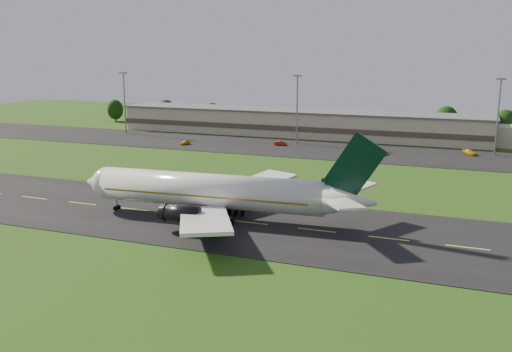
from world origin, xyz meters
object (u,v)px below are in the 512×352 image
(light_mast_west, at_px, (124,95))
(service_vehicle_a, at_px, (185,142))
(service_vehicle_d, at_px, (470,152))
(terminal, at_px, (316,124))
(airliner, at_px, (215,192))
(service_vehicle_b, at_px, (280,143))
(light_mast_centre, at_px, (297,101))
(service_vehicle_c, at_px, (381,152))
(light_mast_east, at_px, (499,107))

(light_mast_west, xyz_separation_m, service_vehicle_a, (30.03, -14.25, -12.02))
(service_vehicle_a, bearing_deg, service_vehicle_d, 19.52)
(terminal, relative_size, service_vehicle_d, 30.88)
(terminal, bearing_deg, service_vehicle_a, -135.86)
(airliner, height_order, service_vehicle_b, airliner)
(light_mast_west, relative_size, service_vehicle_b, 5.44)
(light_mast_centre, distance_m, service_vehicle_c, 31.11)
(light_mast_east, bearing_deg, airliner, -119.00)
(airliner, bearing_deg, light_mast_east, 56.90)
(light_mast_east, distance_m, service_vehicle_a, 86.99)
(terminal, xyz_separation_m, light_mast_west, (-61.40, -16.18, 8.75))
(light_mast_east, distance_m, service_vehicle_b, 59.66)
(light_mast_east, bearing_deg, light_mast_west, 180.00)
(service_vehicle_c, relative_size, service_vehicle_d, 0.97)
(service_vehicle_b, bearing_deg, service_vehicle_a, 104.25)
(service_vehicle_a, xyz_separation_m, service_vehicle_b, (26.80, 8.66, 0.00))
(light_mast_west, xyz_separation_m, light_mast_centre, (60.00, 0.00, 0.00))
(service_vehicle_a, bearing_deg, light_mast_centre, 36.17)
(light_mast_west, height_order, light_mast_east, same)
(service_vehicle_a, distance_m, service_vehicle_c, 56.81)
(airliner, relative_size, light_mast_east, 2.52)
(light_mast_centre, height_order, service_vehicle_b, light_mast_centre)
(terminal, bearing_deg, airliner, -84.48)
(light_mast_east, height_order, service_vehicle_a, light_mast_east)
(terminal, xyz_separation_m, light_mast_centre, (-1.40, -16.18, 8.75))
(service_vehicle_a, relative_size, service_vehicle_d, 0.77)
(light_mast_west, xyz_separation_m, light_mast_east, (115.00, 0.00, 0.00))
(light_mast_centre, distance_m, service_vehicle_a, 35.30)
(service_vehicle_c, bearing_deg, service_vehicle_b, -176.28)
(light_mast_east, xyz_separation_m, service_vehicle_b, (-58.17, -5.59, -12.02))
(light_mast_centre, xyz_separation_m, light_mast_east, (55.00, 0.00, 0.00))
(light_mast_east, xyz_separation_m, service_vehicle_a, (-84.97, -14.25, -12.02))
(terminal, bearing_deg, service_vehicle_b, -101.86)
(service_vehicle_b, distance_m, service_vehicle_d, 52.20)
(light_mast_east, bearing_deg, service_vehicle_b, -174.51)
(light_mast_west, height_order, light_mast_centre, same)
(service_vehicle_a, distance_m, service_vehicle_b, 28.16)
(airliner, xyz_separation_m, light_mast_west, (-70.70, 79.94, 8.08))
(light_mast_east, relative_size, service_vehicle_a, 5.65)
(light_mast_centre, distance_m, service_vehicle_d, 50.40)
(service_vehicle_b, bearing_deg, service_vehicle_d, -89.80)
(service_vehicle_a, xyz_separation_m, service_vehicle_c, (56.68, 3.77, 0.02))
(service_vehicle_a, bearing_deg, terminal, 54.87)
(light_mast_east, height_order, service_vehicle_d, light_mast_east)
(service_vehicle_a, height_order, service_vehicle_b, service_vehicle_b)
(airliner, height_order, service_vehicle_d, airliner)
(light_mast_centre, xyz_separation_m, service_vehicle_b, (-3.17, -5.59, -12.02))
(light_mast_east, bearing_deg, light_mast_centre, 180.00)
(light_mast_west, distance_m, service_vehicle_b, 58.36)
(airliner, xyz_separation_m, service_vehicle_a, (-40.66, 65.68, -3.95))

